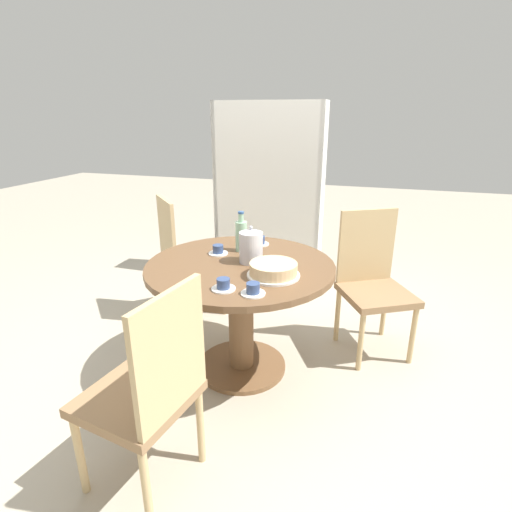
% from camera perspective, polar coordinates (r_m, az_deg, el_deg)
% --- Properties ---
extents(ground_plane, '(14.00, 14.00, 0.00)m').
position_cam_1_polar(ground_plane, '(2.67, -2.05, -15.59)').
color(ground_plane, '#B2A893').
extents(dining_table, '(1.10, 1.10, 0.71)m').
position_cam_1_polar(dining_table, '(2.40, -2.20, -5.29)').
color(dining_table, brown).
rests_on(dining_table, ground_plane).
extents(chair_a, '(0.57, 0.57, 0.95)m').
position_cam_1_polar(chair_a, '(2.76, 16.32, -3.44)').
color(chair_a, tan).
rests_on(chair_a, ground_plane).
extents(chair_b, '(0.59, 0.59, 0.95)m').
position_cam_1_polar(chair_b, '(3.18, -10.14, 0.17)').
color(chair_b, tan).
rests_on(chair_b, ground_plane).
extents(chair_c, '(0.48, 0.48, 0.95)m').
position_cam_1_polar(chair_c, '(1.75, -15.04, -17.88)').
color(chair_c, tan).
rests_on(chair_c, ground_plane).
extents(bookshelf, '(1.01, 0.28, 1.64)m').
position_cam_1_polar(bookshelf, '(3.77, 1.89, 8.68)').
color(bookshelf, silver).
rests_on(bookshelf, ground_plane).
extents(coffee_pot, '(0.14, 0.14, 0.22)m').
position_cam_1_polar(coffee_pot, '(2.32, -0.72, 1.44)').
color(coffee_pot, silver).
rests_on(coffee_pot, dining_table).
extents(water_bottle, '(0.07, 0.07, 0.25)m').
position_cam_1_polar(water_bottle, '(2.51, -2.12, 3.00)').
color(water_bottle, '#99C6A3').
rests_on(water_bottle, dining_table).
extents(cake_main, '(0.29, 0.29, 0.08)m').
position_cam_1_polar(cake_main, '(2.14, 2.50, -1.99)').
color(cake_main, white).
rests_on(cake_main, dining_table).
extents(cup_a, '(0.12, 0.12, 0.06)m').
position_cam_1_polar(cup_a, '(1.99, -4.69, -4.18)').
color(cup_a, white).
rests_on(cup_a, dining_table).
extents(cup_b, '(0.12, 0.12, 0.06)m').
position_cam_1_polar(cup_b, '(1.93, -0.43, -4.86)').
color(cup_b, white).
rests_on(cup_b, dining_table).
extents(cup_c, '(0.12, 0.12, 0.06)m').
position_cam_1_polar(cup_c, '(2.49, -5.44, 0.80)').
color(cup_c, white).
rests_on(cup_c, dining_table).
extents(cup_d, '(0.12, 0.12, 0.06)m').
position_cam_1_polar(cup_d, '(2.65, 0.56, 2.12)').
color(cup_d, white).
rests_on(cup_d, dining_table).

